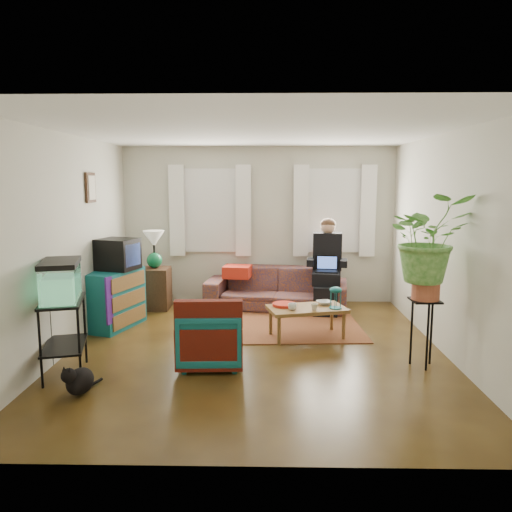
{
  "coord_description": "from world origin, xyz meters",
  "views": [
    {
      "loc": [
        0.13,
        -5.83,
        2.04
      ],
      "look_at": [
        0.0,
        0.4,
        1.1
      ],
      "focal_mm": 35.0,
      "sensor_mm": 36.0,
      "label": 1
    }
  ],
  "objects_px": {
    "side_table": "(155,288)",
    "aquarium_stand": "(64,338)",
    "sofa": "(276,281)",
    "armchair": "(210,334)",
    "dresser": "(115,299)",
    "coffee_table": "(307,322)",
    "plant_stand": "(423,333)"
  },
  "relations": [
    {
      "from": "side_table",
      "to": "aquarium_stand",
      "type": "distance_m",
      "value": 2.8
    },
    {
      "from": "sofa",
      "to": "armchair",
      "type": "distance_m",
      "value": 2.65
    },
    {
      "from": "dresser",
      "to": "coffee_table",
      "type": "xyz_separation_m",
      "value": [
        2.65,
        -0.43,
        -0.2
      ]
    },
    {
      "from": "sofa",
      "to": "armchair",
      "type": "bearing_deg",
      "value": -98.83
    },
    {
      "from": "sofa",
      "to": "plant_stand",
      "type": "relative_size",
      "value": 2.93
    },
    {
      "from": "dresser",
      "to": "plant_stand",
      "type": "distance_m",
      "value": 4.11
    },
    {
      "from": "aquarium_stand",
      "to": "coffee_table",
      "type": "bearing_deg",
      "value": 11.16
    },
    {
      "from": "armchair",
      "to": "plant_stand",
      "type": "xyz_separation_m",
      "value": [
        2.36,
        -0.0,
        0.02
      ]
    },
    {
      "from": "sofa",
      "to": "plant_stand",
      "type": "bearing_deg",
      "value": -49.76
    },
    {
      "from": "coffee_table",
      "to": "aquarium_stand",
      "type": "bearing_deg",
      "value": -167.96
    },
    {
      "from": "armchair",
      "to": "coffee_table",
      "type": "height_order",
      "value": "armchair"
    },
    {
      "from": "armchair",
      "to": "plant_stand",
      "type": "height_order",
      "value": "plant_stand"
    },
    {
      "from": "dresser",
      "to": "coffee_table",
      "type": "distance_m",
      "value": 2.69
    },
    {
      "from": "side_table",
      "to": "sofa",
      "type": "bearing_deg",
      "value": 2.37
    },
    {
      "from": "sofa",
      "to": "side_table",
      "type": "bearing_deg",
      "value": -169.23
    },
    {
      "from": "side_table",
      "to": "aquarium_stand",
      "type": "xyz_separation_m",
      "value": [
        -0.35,
        -2.78,
        0.07
      ]
    },
    {
      "from": "side_table",
      "to": "coffee_table",
      "type": "distance_m",
      "value": 2.74
    },
    {
      "from": "aquarium_stand",
      "to": "coffee_table",
      "type": "height_order",
      "value": "aquarium_stand"
    },
    {
      "from": "side_table",
      "to": "plant_stand",
      "type": "bearing_deg",
      "value": -34.89
    },
    {
      "from": "side_table",
      "to": "dresser",
      "type": "xyz_separation_m",
      "value": [
        -0.34,
        -1.03,
        0.07
      ]
    },
    {
      "from": "sofa",
      "to": "armchair",
      "type": "xyz_separation_m",
      "value": [
        -0.78,
        -2.53,
        -0.08
      ]
    },
    {
      "from": "coffee_table",
      "to": "armchair",
      "type": "bearing_deg",
      "value": -153.69
    },
    {
      "from": "side_table",
      "to": "dresser",
      "type": "distance_m",
      "value": 1.09
    },
    {
      "from": "sofa",
      "to": "dresser",
      "type": "xyz_separation_m",
      "value": [
        -2.28,
        -1.11,
        -0.03
      ]
    },
    {
      "from": "side_table",
      "to": "plant_stand",
      "type": "xyz_separation_m",
      "value": [
        3.52,
        -2.45,
        0.05
      ]
    },
    {
      "from": "plant_stand",
      "to": "sofa",
      "type": "bearing_deg",
      "value": 121.83
    },
    {
      "from": "armchair",
      "to": "sofa",
      "type": "bearing_deg",
      "value": -110.11
    },
    {
      "from": "plant_stand",
      "to": "armchair",
      "type": "bearing_deg",
      "value": 179.91
    },
    {
      "from": "dresser",
      "to": "armchair",
      "type": "bearing_deg",
      "value": -25.57
    },
    {
      "from": "coffee_table",
      "to": "dresser",
      "type": "bearing_deg",
      "value": 156.52
    },
    {
      "from": "armchair",
      "to": "plant_stand",
      "type": "distance_m",
      "value": 2.36
    },
    {
      "from": "dresser",
      "to": "armchair",
      "type": "height_order",
      "value": "dresser"
    }
  ]
}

